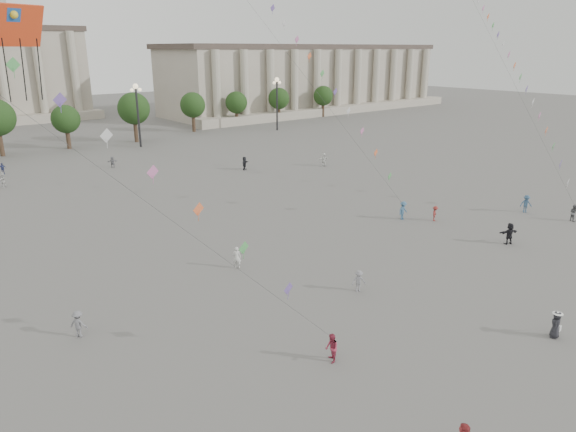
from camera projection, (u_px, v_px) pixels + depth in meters
ground at (422, 359)px, 28.13m from camera, size 360.00×360.00×0.00m
hall_east at (309, 78)px, 139.68m from camera, size 84.00×26.22×17.20m
tree_row at (31, 118)px, 83.75m from camera, size 137.12×5.12×8.00m
lamp_post_mid_east at (137, 104)px, 86.31m from camera, size 2.00×0.90×10.65m
lamp_post_far_east at (277, 94)px, 104.39m from camera, size 2.00×0.90×10.65m
person_crowd_0 at (2, 169)px, 69.17m from camera, size 0.94×0.44×1.56m
person_crowd_3 at (509, 234)px, 44.42m from camera, size 1.85×1.22×1.91m
person_crowd_4 at (3, 180)px, 62.67m from camera, size 1.31×1.81×1.89m
person_crowd_6 at (359, 281)px, 35.74m from camera, size 1.19×1.01×1.59m
person_crowd_7 at (324, 159)px, 73.97m from camera, size 1.85×0.78×1.93m
person_crowd_8 at (435, 214)px, 50.43m from camera, size 1.13×0.97×1.51m
person_crowd_9 at (245, 163)px, 71.65m from camera, size 1.76×1.39×1.86m
person_crowd_12 at (112, 162)px, 73.13m from camera, size 1.52×0.71×1.58m
person_crowd_13 at (237, 257)px, 39.56m from camera, size 0.76×0.73×1.75m
person_crowd_14 at (526, 204)px, 53.02m from camera, size 1.34×1.31×1.85m
person_crowd_20 at (78, 324)px, 30.11m from camera, size 1.17×1.23×1.67m
kite_flyer_0 at (332, 348)px, 27.68m from camera, size 0.94×1.01×1.65m
kite_flyer_1 at (403, 211)px, 50.80m from camera, size 1.27×0.81×1.87m
kite_flyer_2 at (574, 213)px, 50.45m from camera, size 0.91×0.99×1.65m
hat_person at (556, 324)px, 30.02m from camera, size 0.96×0.81×1.69m
dragon_kite at (3, 60)px, 12.91m from camera, size 3.60×5.38×18.67m
kite_train_east at (495, 34)px, 64.99m from camera, size 22.61×32.24×50.06m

